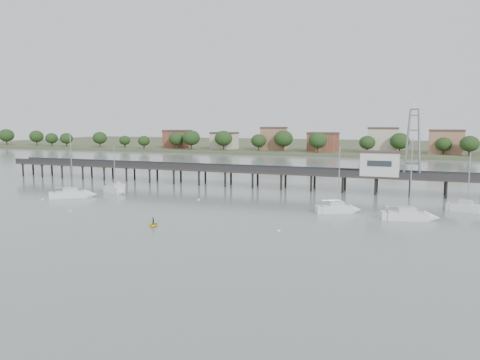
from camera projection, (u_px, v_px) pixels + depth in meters
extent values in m
plane|color=gray|center=(120.00, 256.00, 54.63)|extent=(500.00, 500.00, 0.00)
cube|color=#2D2823|center=(269.00, 172.00, 109.93)|extent=(150.00, 5.00, 0.50)
cube|color=#333335|center=(266.00, 170.00, 107.60)|extent=(150.00, 0.12, 1.10)
cube|color=#333335|center=(272.00, 168.00, 112.06)|extent=(150.00, 0.12, 1.10)
cylinder|color=black|center=(23.00, 170.00, 133.72)|extent=(0.50, 0.50, 4.40)
cylinder|color=black|center=(33.00, 169.00, 137.26)|extent=(0.50, 0.50, 4.40)
cylinder|color=black|center=(267.00, 181.00, 108.41)|extent=(0.50, 0.50, 4.40)
cylinder|color=black|center=(271.00, 179.00, 111.94)|extent=(0.50, 0.50, 4.40)
cube|color=silver|center=(380.00, 164.00, 100.92)|extent=(8.00, 5.00, 5.00)
cube|color=#4C3833|center=(381.00, 152.00, 100.59)|extent=(8.40, 5.40, 0.30)
cube|color=slate|center=(415.00, 109.00, 97.20)|extent=(1.80, 1.80, 0.30)
cube|color=silver|center=(415.00, 106.00, 97.11)|extent=(0.90, 0.90, 1.20)
cube|color=white|center=(336.00, 210.00, 80.50)|extent=(5.83, 4.29, 1.65)
cone|color=white|center=(355.00, 210.00, 80.82)|extent=(2.97, 2.90, 2.12)
cube|color=silver|center=(336.00, 203.00, 80.35)|extent=(2.92, 2.58, 0.75)
cylinder|color=#A5A8AA|center=(339.00, 176.00, 79.79)|extent=(0.18, 0.18, 10.21)
cylinder|color=#A5A8AA|center=(331.00, 200.00, 80.20)|extent=(2.91, 1.50, 0.12)
cube|color=white|center=(465.00, 209.00, 81.55)|extent=(5.10, 3.05, 1.65)
cube|color=silver|center=(466.00, 202.00, 81.40)|extent=(2.44, 1.99, 0.75)
cylinder|color=#A5A8AA|center=(469.00, 179.00, 80.69)|extent=(0.18, 0.18, 8.96)
cylinder|color=#A5A8AA|center=(461.00, 199.00, 81.80)|extent=(2.72, 0.85, 0.12)
cube|color=white|center=(71.00, 195.00, 96.40)|extent=(6.58, 5.86, 1.65)
cone|color=white|center=(91.00, 194.00, 97.56)|extent=(3.63, 3.59, 2.49)
cube|color=silver|center=(70.00, 190.00, 96.25)|extent=(3.46, 3.31, 0.75)
cylinder|color=#A5A8AA|center=(71.00, 162.00, 95.67)|extent=(0.18, 0.18, 11.98)
cylinder|color=#A5A8AA|center=(65.00, 187.00, 95.87)|extent=(3.03, 2.37, 0.12)
cube|color=white|center=(114.00, 191.00, 102.87)|extent=(5.23, 3.46, 1.65)
cone|color=white|center=(123.00, 192.00, 100.90)|extent=(2.56, 2.48, 1.90)
cube|color=silver|center=(114.00, 185.00, 102.72)|extent=(2.56, 2.17, 0.75)
cylinder|color=#A5A8AA|center=(114.00, 166.00, 101.97)|extent=(0.18, 0.18, 9.15)
cylinder|color=#A5A8AA|center=(112.00, 183.00, 103.18)|extent=(2.71, 1.09, 0.12)
cube|color=white|center=(406.00, 217.00, 74.68)|extent=(6.60, 3.76, 1.65)
cone|color=white|center=(432.00, 218.00, 74.19)|extent=(3.07, 2.94, 2.42)
cube|color=silver|center=(407.00, 210.00, 74.54)|extent=(3.13, 2.51, 0.75)
cylinder|color=#A5A8AA|center=(411.00, 176.00, 73.79)|extent=(0.18, 0.18, 11.65)
cylinder|color=#A5A8AA|center=(400.00, 206.00, 74.60)|extent=(3.56, 0.94, 0.12)
cube|color=white|center=(119.00, 186.00, 112.21)|extent=(3.49, 2.53, 0.90)
cube|color=silver|center=(117.00, 183.00, 112.64)|extent=(1.42, 1.42, 0.54)
imported|color=yellow|center=(153.00, 226.00, 70.33)|extent=(1.83, 1.17, 2.48)
imported|color=black|center=(153.00, 226.00, 70.33)|extent=(0.80, 1.19, 0.27)
ellipsoid|color=#FBFBC3|center=(279.00, 231.00, 66.97)|extent=(0.56, 0.56, 0.39)
ellipsoid|color=#FBFBC3|center=(199.00, 200.00, 93.54)|extent=(0.56, 0.56, 0.39)
ellipsoid|color=#FBFBC3|center=(387.00, 207.00, 85.98)|extent=(0.56, 0.56, 0.39)
ellipsoid|color=#FBFBC3|center=(43.00, 199.00, 93.90)|extent=(0.56, 0.56, 0.39)
ellipsoid|color=#FBFBC3|center=(70.00, 211.00, 81.72)|extent=(0.56, 0.56, 0.39)
cube|color=#475133|center=(358.00, 146.00, 282.30)|extent=(500.00, 170.00, 1.40)
cube|color=brown|center=(177.00, 139.00, 255.23)|extent=(13.00, 10.50, 9.00)
cube|color=brown|center=(224.00, 140.00, 245.52)|extent=(13.00, 10.50, 9.00)
cube|color=brown|center=(274.00, 141.00, 236.16)|extent=(13.00, 10.50, 9.00)
cube|color=brown|center=(323.00, 142.00, 227.49)|extent=(13.00, 10.50, 9.00)
cube|color=brown|center=(383.00, 143.00, 217.78)|extent=(13.00, 10.50, 9.00)
cube|color=brown|center=(446.00, 144.00, 208.42)|extent=(13.00, 10.50, 9.00)
ellipsoid|color=#1A3315|center=(118.00, 139.00, 254.44)|extent=(8.00, 8.00, 6.80)
ellipsoid|color=#1A3315|center=(340.00, 142.00, 212.83)|extent=(8.00, 8.00, 6.80)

